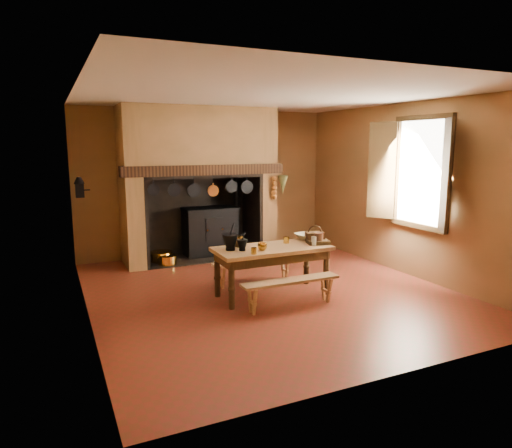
{
  "coord_description": "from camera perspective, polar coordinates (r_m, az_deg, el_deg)",
  "views": [
    {
      "loc": [
        -2.86,
        -5.81,
        2.14
      ],
      "look_at": [
        -0.06,
        0.3,
        0.96
      ],
      "focal_mm": 32.0,
      "sensor_mm": 36.0,
      "label": 1
    }
  ],
  "objects": [
    {
      "name": "stoneware_crock",
      "position": [
        6.65,
        7.82,
        -1.8
      ],
      "size": [
        0.15,
        0.15,
        0.17
      ],
      "primitive_type": "cylinder",
      "rotation": [
        0.0,
        0.0,
        0.13
      ],
      "color": "#563220",
      "rests_on": "work_table"
    },
    {
      "name": "floor",
      "position": [
        6.82,
        1.5,
        -8.32
      ],
      "size": [
        5.5,
        5.5,
        0.0
      ],
      "primitive_type": "plane",
      "color": "maroon",
      "rests_on": "ground"
    },
    {
      "name": "work_table",
      "position": [
        6.46,
        2.04,
        -3.84
      ],
      "size": [
        1.64,
        0.73,
        0.71
      ],
      "color": "tan",
      "rests_on": "floor"
    },
    {
      "name": "herb_bunch",
      "position": [
        8.64,
        3.36,
        4.91
      ],
      "size": [
        0.2,
        0.2,
        0.35
      ],
      "primitive_type": "cone",
      "rotation": [
        3.14,
        0.0,
        0.0
      ],
      "color": "#53592A",
      "rests_on": "chimney_breast"
    },
    {
      "name": "mortar_large",
      "position": [
        6.21,
        -3.23,
        -2.18
      ],
      "size": [
        0.22,
        0.22,
        0.37
      ],
      "rotation": [
        0.0,
        0.0,
        0.11
      ],
      "color": "black",
      "rests_on": "work_table"
    },
    {
      "name": "ceiling",
      "position": [
        6.51,
        1.62,
        15.79
      ],
      "size": [
        5.5,
        5.5,
        0.0
      ],
      "primitive_type": "plane",
      "rotation": [
        3.14,
        0.0,
        0.0
      ],
      "color": "silver",
      "rests_on": "back_wall"
    },
    {
      "name": "glass_jar",
      "position": [
        6.55,
        7.24,
        -2.13
      ],
      "size": [
        0.08,
        0.08,
        0.13
      ],
      "primitive_type": "cylinder",
      "rotation": [
        0.0,
        0.0,
        -0.03
      ],
      "color": "beige",
      "rests_on": "work_table"
    },
    {
      "name": "brass_mug_b",
      "position": [
        6.67,
        3.81,
        -2.0
      ],
      "size": [
        0.11,
        0.11,
        0.1
      ],
      "primitive_type": "cylinder",
      "rotation": [
        0.0,
        0.0,
        0.36
      ],
      "color": "gold",
      "rests_on": "work_table"
    },
    {
      "name": "wall_left",
      "position": [
        5.87,
        -20.94,
        2.07
      ],
      "size": [
        0.02,
        5.5,
        2.8
      ],
      "primitive_type": "cube",
      "color": "#96653C",
      "rests_on": "floor"
    },
    {
      "name": "onion_string",
      "position": [
        8.56,
        2.28,
        4.54
      ],
      "size": [
        0.12,
        0.1,
        0.46
      ],
      "primitive_type": null,
      "color": "#A3611E",
      "rests_on": "chimney_breast"
    },
    {
      "name": "mixing_bowl",
      "position": [
        6.98,
        6.42,
        -1.54
      ],
      "size": [
        0.39,
        0.39,
        0.09
      ],
      "primitive_type": "imported",
      "rotation": [
        0.0,
        0.0,
        0.09
      ],
      "color": "beige",
      "rests_on": "work_table"
    },
    {
      "name": "hearth_pans",
      "position": [
        8.48,
        -11.61,
        -4.19
      ],
      "size": [
        0.51,
        0.62,
        0.2
      ],
      "color": "gold",
      "rests_on": "floor"
    },
    {
      "name": "coffee_grinder",
      "position": [
        6.43,
        -2.07,
        -2.23
      ],
      "size": [
        0.18,
        0.15,
        0.19
      ],
      "rotation": [
        0.0,
        0.0,
        0.35
      ],
      "color": "#352410",
      "rests_on": "work_table"
    },
    {
      "name": "bench_back",
      "position": [
        7.07,
        -0.22,
        -5.27
      ],
      "size": [
        1.33,
        0.23,
        0.37
      ],
      "color": "tan",
      "rests_on": "floor"
    },
    {
      "name": "bench_front",
      "position": [
        6.08,
        4.36,
        -7.8
      ],
      "size": [
        1.37,
        0.24,
        0.38
      ],
      "color": "tan",
      "rests_on": "floor"
    },
    {
      "name": "brass_mug_a",
      "position": [
        6.0,
        -0.26,
        -3.38
      ],
      "size": [
        0.1,
        0.1,
        0.09
      ],
      "primitive_type": "cylinder",
      "rotation": [
        0.0,
        0.0,
        -0.43
      ],
      "color": "gold",
      "rests_on": "work_table"
    },
    {
      "name": "wall_right",
      "position": [
        7.94,
        18.03,
        4.14
      ],
      "size": [
        0.02,
        5.5,
        2.8
      ],
      "primitive_type": "cube",
      "color": "#96653C",
      "rests_on": "floor"
    },
    {
      "name": "iron_range",
      "position": [
        8.88,
        -5.69,
        -0.82
      ],
      "size": [
        1.12,
        0.55,
        1.6
      ],
      "color": "black",
      "rests_on": "floor"
    },
    {
      "name": "wall_coffee_mill",
      "position": [
        7.4,
        -21.21,
        4.47
      ],
      "size": [
        0.23,
        0.16,
        0.31
      ],
      "color": "black",
      "rests_on": "wall_left"
    },
    {
      "name": "brass_cup",
      "position": [
        6.21,
        0.8,
        -2.85
      ],
      "size": [
        0.15,
        0.15,
        0.1
      ],
      "primitive_type": "imported",
      "rotation": [
        0.0,
        0.0,
        0.15
      ],
      "color": "gold",
      "rests_on": "work_table"
    },
    {
      "name": "hanging_pans",
      "position": [
        8.06,
        -6.33,
        4.36
      ],
      "size": [
        1.92,
        0.29,
        0.27
      ],
      "color": "black",
      "rests_on": "chimney_breast"
    },
    {
      "name": "wooden_tray",
      "position": [
        6.68,
        7.76,
        -2.24
      ],
      "size": [
        0.36,
        0.29,
        0.05
      ],
      "primitive_type": "cube",
      "rotation": [
        0.0,
        0.0,
        -0.25
      ],
      "color": "#352410",
      "rests_on": "work_table"
    },
    {
      "name": "mortar_small",
      "position": [
        6.19,
        -1.73,
        -2.57
      ],
      "size": [
        0.15,
        0.15,
        0.26
      ],
      "rotation": [
        0.0,
        0.0,
        0.33
      ],
      "color": "black",
      "rests_on": "work_table"
    },
    {
      "name": "chimney_breast",
      "position": [
        8.52,
        -7.2,
        7.69
      ],
      "size": [
        2.95,
        0.96,
        2.8
      ],
      "color": "#96653C",
      "rests_on": "floor"
    },
    {
      "name": "wicker_basket",
      "position": [
        6.79,
        7.36,
        -1.56
      ],
      "size": [
        0.31,
        0.26,
        0.25
      ],
      "rotation": [
        0.0,
        0.0,
        -0.32
      ],
      "color": "#4A3216",
      "rests_on": "work_table"
    },
    {
      "name": "wall_front",
      "position": [
        4.25,
        18.13,
        -0.55
      ],
      "size": [
        5.0,
        0.02,
        2.8
      ],
      "primitive_type": "cube",
      "color": "#96653C",
      "rests_on": "floor"
    },
    {
      "name": "window",
      "position": [
        7.52,
        19.36,
        6.06
      ],
      "size": [
        0.39,
        1.75,
        1.76
      ],
      "color": "white",
      "rests_on": "wall_right"
    },
    {
      "name": "back_wall",
      "position": [
        9.05,
        -6.17,
        5.23
      ],
      "size": [
        5.0,
        0.02,
        2.8
      ],
      "primitive_type": "cube",
      "color": "#96653C",
      "rests_on": "floor"
    }
  ]
}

